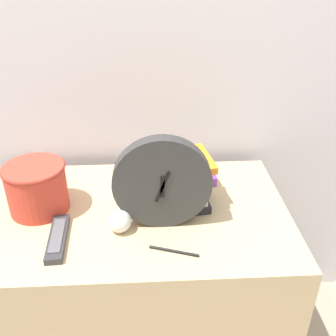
# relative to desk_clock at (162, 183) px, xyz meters

# --- Properties ---
(wall_back) EXTENTS (6.00, 0.04, 2.40)m
(wall_back) POSITION_rel_desk_clock_xyz_m (-0.10, 0.45, 0.32)
(wall_back) COLOR silver
(wall_back) RESTS_ON ground_plane
(desk) EXTENTS (1.01, 0.62, 0.74)m
(desk) POSITION_rel_desk_clock_xyz_m (-0.10, 0.07, -0.51)
(desk) COLOR tan
(desk) RESTS_ON ground_plane
(desk_clock) EXTENTS (0.29, 0.05, 0.29)m
(desk_clock) POSITION_rel_desk_clock_xyz_m (0.00, 0.00, 0.00)
(desk_clock) COLOR #333333
(desk_clock) RESTS_ON desk
(book_stack) EXTENTS (0.26, 0.23, 0.15)m
(book_stack) POSITION_rel_desk_clock_xyz_m (0.04, 0.12, -0.07)
(book_stack) COLOR #232328
(book_stack) RESTS_ON desk
(basket) EXTENTS (0.19, 0.19, 0.16)m
(basket) POSITION_rel_desk_clock_xyz_m (-0.39, 0.10, -0.06)
(basket) COLOR #C63D2D
(basket) RESTS_ON desk
(tv_remote) EXTENTS (0.06, 0.20, 0.02)m
(tv_remote) POSITION_rel_desk_clock_xyz_m (-0.30, -0.07, -0.13)
(tv_remote) COLOR #333338
(tv_remote) RESTS_ON desk
(crumpled_paper_ball) EXTENTS (0.07, 0.07, 0.07)m
(crumpled_paper_ball) POSITION_rel_desk_clock_xyz_m (-0.13, -0.03, -0.11)
(crumpled_paper_ball) COLOR white
(crumpled_paper_ball) RESTS_ON desk
(pen) EXTENTS (0.14, 0.05, 0.01)m
(pen) POSITION_rel_desk_clock_xyz_m (0.03, -0.13, -0.14)
(pen) COLOR black
(pen) RESTS_ON desk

